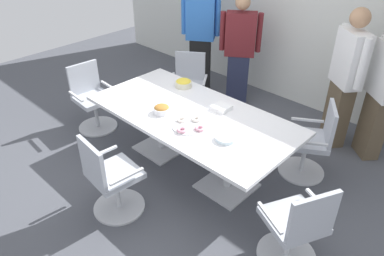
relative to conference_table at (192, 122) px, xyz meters
The scene contains 17 objects.
ground_plane 0.63m from the conference_table, ahead, with size 10.00×10.00×0.01m, color #4C4F56.
back_wall 2.52m from the conference_table, 90.00° to the left, with size 8.00×0.10×2.80m, color silver.
conference_table is the anchor object (origin of this frame).
office_chair_0 1.38m from the conference_table, 38.64° to the left, with size 0.74×0.74×0.91m.
office_chair_1 1.34m from the conference_table, 135.92° to the left, with size 0.75×0.75×0.91m.
office_chair_2 1.68m from the conference_table, behind, with size 0.58×0.58×0.91m.
office_chair_3 1.13m from the conference_table, 93.63° to the right, with size 0.59×0.59×0.91m.
office_chair_4 1.66m from the conference_table, 13.63° to the right, with size 0.72×0.72×0.91m.
person_standing_0 2.13m from the conference_table, 130.11° to the left, with size 0.55×0.42×1.86m.
person_standing_1 1.83m from the conference_table, 110.84° to the left, with size 0.55×0.43×1.67m.
person_standing_2 1.97m from the conference_table, 59.74° to the left, with size 0.53×0.45×1.78m.
person_standing_3 2.25m from the conference_table, 50.62° to the left, with size 0.51×0.47×1.71m.
snack_bowl_chips_yellow 0.71m from the conference_table, 142.83° to the left, with size 0.21×0.21×0.10m.
snack_bowl_pretzels 0.38m from the conference_table, 136.09° to the right, with size 0.19×0.19×0.10m.
donut_platter 0.32m from the conference_table, 51.38° to the right, with size 0.37×0.37×0.04m.
plate_stack 0.65m from the conference_table, 14.84° to the right, with size 0.20×0.20×0.04m.
napkin_pile 0.37m from the conference_table, 56.77° to the left, with size 0.19×0.19×0.05m, color white.
Camera 1 is at (2.47, -2.58, 2.81)m, focal length 34.39 mm.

